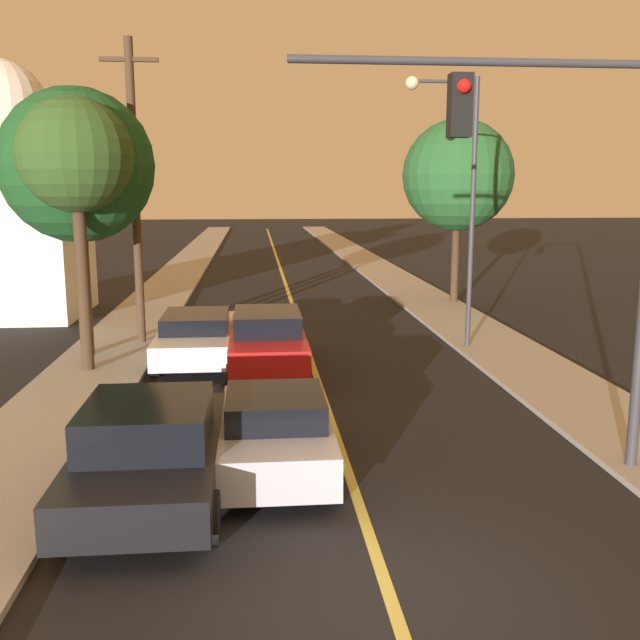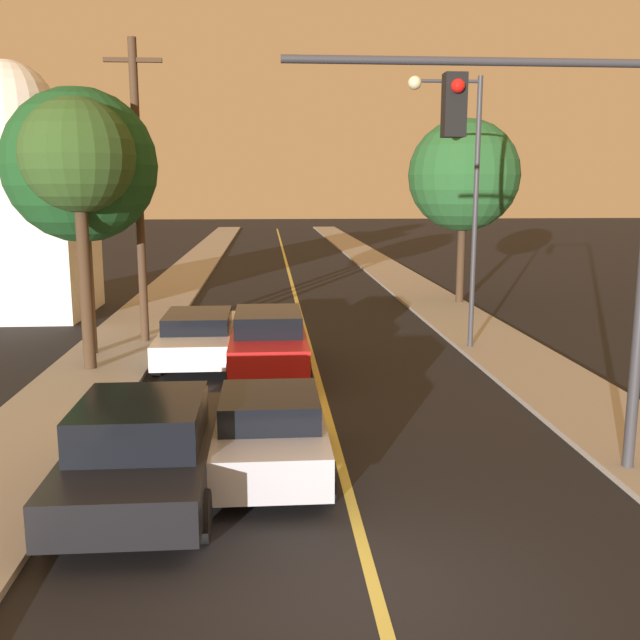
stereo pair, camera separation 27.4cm
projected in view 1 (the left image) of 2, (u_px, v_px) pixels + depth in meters
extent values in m
plane|color=black|center=(389.00, 594.00, 8.12)|extent=(200.00, 200.00, 0.00)
cube|color=black|center=(279.00, 264.00, 43.37)|extent=(8.41, 80.00, 0.01)
cube|color=#D1C14C|center=(279.00, 264.00, 43.36)|extent=(0.16, 76.00, 0.00)
cube|color=#9E998E|center=(188.00, 264.00, 42.87)|extent=(2.50, 80.00, 0.12)
cube|color=#9E998E|center=(367.00, 262.00, 43.85)|extent=(2.50, 80.00, 0.12)
cube|color=#A5A8B2|center=(275.00, 436.00, 11.50)|extent=(1.74, 3.84, 0.64)
cube|color=black|center=(275.00, 407.00, 11.25)|extent=(1.53, 1.73, 0.44)
cylinder|color=black|center=(227.00, 431.00, 12.65)|extent=(0.22, 0.60, 0.60)
cylinder|color=black|center=(319.00, 429.00, 12.79)|extent=(0.22, 0.60, 0.60)
cylinder|color=black|center=(221.00, 486.00, 10.31)|extent=(0.22, 0.60, 0.60)
cylinder|color=black|center=(334.00, 482.00, 10.46)|extent=(0.22, 0.60, 0.60)
cube|color=red|center=(267.00, 345.00, 17.79)|extent=(1.81, 4.94, 0.78)
cube|color=black|center=(267.00, 321.00, 17.48)|extent=(1.60, 2.22, 0.51)
cylinder|color=black|center=(235.00, 348.00, 19.28)|extent=(0.22, 0.61, 0.61)
cylinder|color=black|center=(298.00, 346.00, 19.44)|extent=(0.22, 0.61, 0.61)
cylinder|color=black|center=(231.00, 377.00, 16.28)|extent=(0.22, 0.61, 0.61)
cylinder|color=black|center=(306.00, 375.00, 16.44)|extent=(0.22, 0.61, 0.61)
cube|color=black|center=(151.00, 458.00, 10.48)|extent=(1.99, 4.54, 0.60)
cube|color=black|center=(148.00, 422.00, 10.19)|extent=(1.75, 2.04, 0.61)
cylinder|color=black|center=(106.00, 445.00, 11.83)|extent=(0.22, 0.70, 0.70)
cylinder|color=black|center=(221.00, 442.00, 12.00)|extent=(0.22, 0.70, 0.70)
cylinder|color=black|center=(61.00, 523.00, 9.07)|extent=(0.22, 0.70, 0.70)
cylinder|color=black|center=(211.00, 517.00, 9.24)|extent=(0.22, 0.70, 0.70)
cube|color=white|center=(197.00, 338.00, 18.99)|extent=(1.90, 4.98, 0.59)
cube|color=black|center=(196.00, 321.00, 18.70)|extent=(1.67, 2.24, 0.42)
cylinder|color=black|center=(170.00, 338.00, 20.47)|extent=(0.22, 0.63, 0.63)
cylinder|color=black|center=(233.00, 337.00, 20.63)|extent=(0.22, 0.63, 0.63)
cylinder|color=black|center=(155.00, 364.00, 17.45)|extent=(0.22, 0.63, 0.63)
cylinder|color=black|center=(229.00, 362.00, 17.61)|extent=(0.22, 0.63, 0.63)
cylinder|color=#333338|center=(480.00, 62.00, 10.24)|extent=(5.56, 0.12, 0.12)
cube|color=black|center=(460.00, 106.00, 10.33)|extent=(0.32, 0.28, 0.90)
sphere|color=red|center=(464.00, 86.00, 10.11)|extent=(0.20, 0.20, 0.20)
cylinder|color=#333338|center=(472.00, 215.00, 19.68)|extent=(0.14, 0.14, 7.38)
cylinder|color=#333338|center=(445.00, 81.00, 18.96)|extent=(1.77, 0.09, 0.09)
sphere|color=beige|center=(412.00, 83.00, 18.89)|extent=(0.36, 0.36, 0.36)
cylinder|color=#422D1E|center=(135.00, 195.00, 20.18)|extent=(0.24, 0.24, 8.51)
cube|color=#422D1E|center=(129.00, 59.00, 19.51)|extent=(1.60, 0.12, 0.12)
cylinder|color=#3D2B1C|center=(83.00, 284.00, 17.36)|extent=(0.31, 0.31, 4.26)
sphere|color=#2D4C1E|center=(75.00, 155.00, 16.80)|extent=(2.72, 2.72, 2.72)
cylinder|color=#4C3823|center=(85.00, 288.00, 19.03)|extent=(0.33, 0.33, 3.62)
sphere|color=#19471E|center=(77.00, 165.00, 18.45)|extent=(3.99, 3.99, 3.99)
cylinder|color=#3D2B1C|center=(455.00, 258.00, 28.02)|extent=(0.30, 0.30, 3.43)
sphere|color=#235628|center=(458.00, 175.00, 27.43)|extent=(4.27, 4.27, 4.27)
cube|color=silver|center=(10.00, 226.00, 25.29)|extent=(4.80, 4.80, 6.44)
sphere|color=silver|center=(1.00, 107.00, 24.54)|extent=(3.18, 3.18, 3.18)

